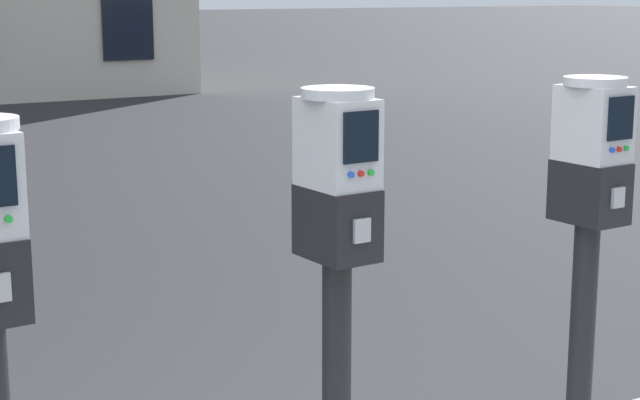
% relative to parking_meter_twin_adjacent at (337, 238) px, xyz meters
% --- Properties ---
extents(parking_meter_twin_adjacent, '(0.23, 0.26, 1.44)m').
position_rel_parking_meter_twin_adjacent_xyz_m(parking_meter_twin_adjacent, '(0.00, 0.00, 0.00)').
color(parking_meter_twin_adjacent, black).
rests_on(parking_meter_twin_adjacent, sidewalk_slab).
extents(parking_meter_end_of_row, '(0.23, 0.26, 1.43)m').
position_rel_parking_meter_twin_adjacent_xyz_m(parking_meter_end_of_row, '(1.03, -0.00, -0.01)').
color(parking_meter_end_of_row, black).
rests_on(parking_meter_end_of_row, sidewalk_slab).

